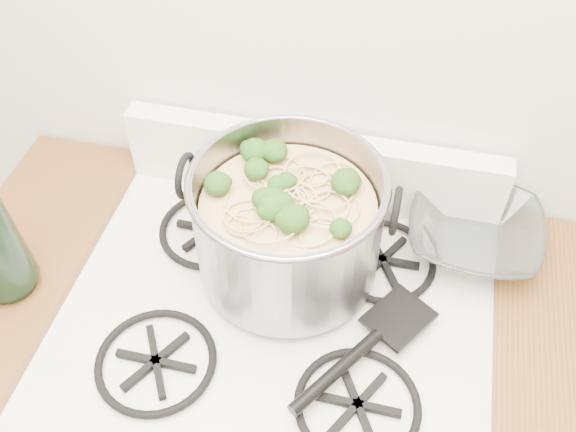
{
  "coord_description": "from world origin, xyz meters",
  "views": [
    {
      "loc": [
        0.17,
        0.64,
        1.87
      ],
      "look_at": [
        -0.0,
        1.36,
        1.05
      ],
      "focal_mm": 40.0,
      "sensor_mm": 36.0,
      "label": 1
    }
  ],
  "objects": [
    {
      "name": "gas_range",
      "position": [
        0.0,
        1.26,
        0.44
      ],
      "size": [
        0.76,
        0.66,
        0.92
      ],
      "color": "white",
      "rests_on": "ground"
    },
    {
      "name": "counter_left",
      "position": [
        -0.51,
        1.26,
        0.46
      ],
      "size": [
        0.25,
        0.65,
        0.92
      ],
      "color": "silver",
      "rests_on": "ground"
    },
    {
      "name": "stock_pot",
      "position": [
        -0.0,
        1.36,
        1.03
      ],
      "size": [
        0.37,
        0.34,
        0.23
      ],
      "color": "gray",
      "rests_on": "gas_range"
    },
    {
      "name": "spatula",
      "position": [
        0.21,
        1.28,
        0.94
      ],
      "size": [
        0.41,
        0.42,
        0.02
      ],
      "primitive_type": null,
      "rotation": [
        0.0,
        0.0,
        -0.59
      ],
      "color": "black",
      "rests_on": "gas_range"
    },
    {
      "name": "glass_bowl",
      "position": [
        0.33,
        1.49,
        0.94
      ],
      "size": [
        0.1,
        0.1,
        0.02
      ],
      "primitive_type": "imported",
      "rotation": [
        0.0,
        0.0,
        -0.05
      ],
      "color": "white",
      "rests_on": "gas_range"
    }
  ]
}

